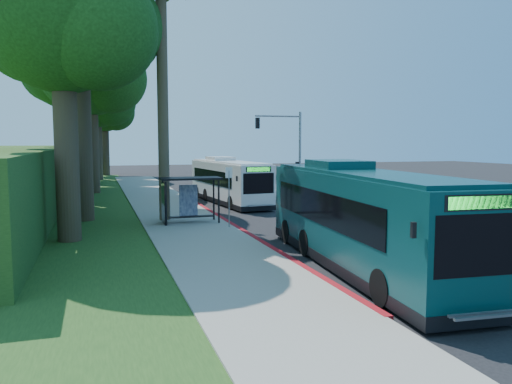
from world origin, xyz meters
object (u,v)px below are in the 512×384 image
object	(u,v)px
bus_shelter	(185,191)
white_bus	(228,181)
teal_bus	(359,216)
pickup	(266,191)

from	to	relation	value
bus_shelter	white_bus	bearing A→B (deg)	61.93
bus_shelter	white_bus	size ratio (longest dim) A/B	0.28
teal_bus	pickup	size ratio (longest dim) A/B	2.60
bus_shelter	teal_bus	distance (m)	11.88
teal_bus	bus_shelter	bearing A→B (deg)	115.33
teal_bus	pickup	bearing A→B (deg)	84.25
pickup	white_bus	bearing A→B (deg)	-142.79
bus_shelter	pickup	world-z (taller)	bus_shelter
white_bus	teal_bus	size ratio (longest dim) A/B	0.90
bus_shelter	pickup	distance (m)	12.89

